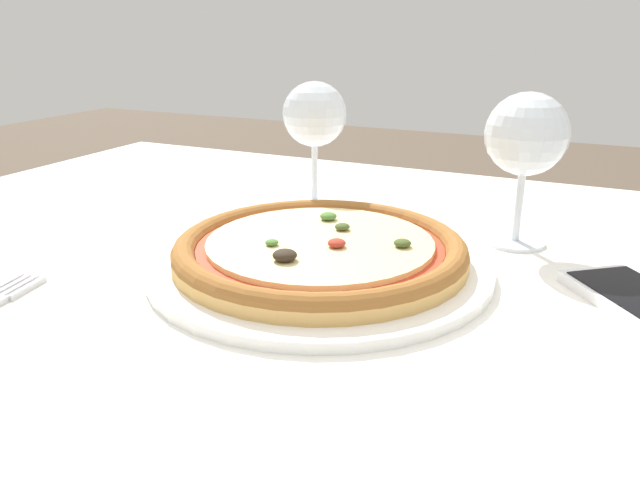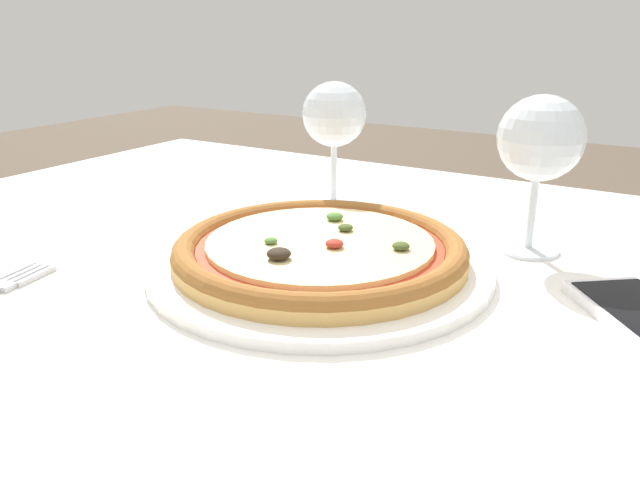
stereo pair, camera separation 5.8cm
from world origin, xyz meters
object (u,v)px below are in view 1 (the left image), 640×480
Objects in this scene: dining_table at (283,360)px; wine_glass_far_left at (526,137)px; wine_glass_far_right at (315,117)px; pizza_plate at (320,253)px.

wine_glass_far_left reaches higher than dining_table.
wine_glass_far_right is (-0.26, 0.05, -0.00)m from wine_glass_far_left.
dining_table is 7.10× the size of wine_glass_far_left.
pizza_plate is 0.25m from wine_glass_far_right.
wine_glass_far_right is (-0.10, 0.20, 0.09)m from pizza_plate.
dining_table is 0.12m from pizza_plate.
wine_glass_far_left reaches higher than wine_glass_far_right.
wine_glass_far_left is (0.19, 0.17, 0.21)m from dining_table.
wine_glass_far_left is 1.03× the size of wine_glass_far_right.
pizza_plate is (0.03, 0.02, 0.11)m from dining_table.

